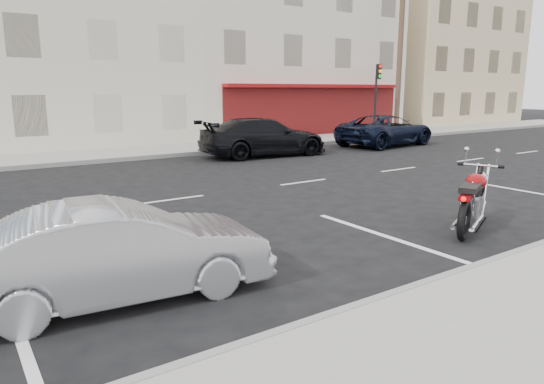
{
  "coord_description": "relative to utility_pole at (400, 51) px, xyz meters",
  "views": [
    {
      "loc": [
        -6.44,
        -10.78,
        2.61
      ],
      "look_at": [
        -1.64,
        -3.74,
        0.8
      ],
      "focal_mm": 32.0,
      "sensor_mm": 36.0,
      "label": 1
    }
  ],
  "objects": [
    {
      "name": "bldg_far_east",
      "position": [
        10.5,
        7.7,
        0.76
      ],
      "size": [
        12.0,
        12.0,
        11.0
      ],
      "primitive_type": "cube",
      "color": "#CAB68B",
      "rests_on": "ground"
    },
    {
      "name": "curb_near",
      "position": [
        -20.5,
        -15.6,
        -4.66
      ],
      "size": [
        80.0,
        0.12,
        0.16
      ],
      "primitive_type": "cube",
      "color": "gray",
      "rests_on": "ground"
    },
    {
      "name": "bldg_cream",
      "position": [
        -17.5,
        7.7,
        1.01
      ],
      "size": [
        12.0,
        12.0,
        11.5
      ],
      "primitive_type": "cube",
      "color": "beige",
      "rests_on": "ground"
    },
    {
      "name": "ground",
      "position": [
        -15.5,
        -8.6,
        -4.74
      ],
      "size": [
        120.0,
        120.0,
        0.0
      ],
      "primitive_type": "plane",
      "color": "black",
      "rests_on": "ground"
    },
    {
      "name": "fire_hydrant",
      "position": [
        -3.5,
        -0.1,
        -4.21
      ],
      "size": [
        0.2,
        0.2,
        0.72
      ],
      "color": "beige",
      "rests_on": "sidewalk_far"
    },
    {
      "name": "curb_far",
      "position": [
        -20.5,
        -1.6,
        -4.66
      ],
      "size": [
        80.0,
        0.12,
        0.16
      ],
      "primitive_type": "cube",
      "color": "gray",
      "rests_on": "ground"
    },
    {
      "name": "bldg_corner",
      "position": [
        -4.5,
        7.7,
        1.51
      ],
      "size": [
        14.0,
        12.0,
        12.5
      ],
      "primitive_type": "cube",
      "color": "beige",
      "rests_on": "ground"
    },
    {
      "name": "suv_far",
      "position": [
        -4.6,
        -3.47,
        -4.02
      ],
      "size": [
        5.39,
        2.9,
        1.44
      ],
      "primitive_type": "imported",
      "rotation": [
        0.0,
        0.0,
        1.67
      ],
      "color": "black",
      "rests_on": "ground"
    },
    {
      "name": "motorcycle",
      "position": [
        -13.09,
        -13.85,
        -4.2
      ],
      "size": [
        2.2,
        1.16,
        1.18
      ],
      "rotation": [
        0.0,
        0.0,
        0.42
      ],
      "color": "black",
      "rests_on": "ground"
    },
    {
      "name": "traffic_light",
      "position": [
        -2.0,
        -0.27,
        -2.18
      ],
      "size": [
        0.26,
        0.3,
        3.8
      ],
      "color": "black",
      "rests_on": "sidewalk_far"
    },
    {
      "name": "sedan_silver",
      "position": [
        -20.27,
        -13.55,
        -4.12
      ],
      "size": [
        3.88,
        1.73,
        1.24
      ],
      "primitive_type": "imported",
      "rotation": [
        0.0,
        0.0,
        1.46
      ],
      "color": "#919398",
      "rests_on": "ground"
    },
    {
      "name": "car_far",
      "position": [
        -11.37,
        -3.27,
        -3.98
      ],
      "size": [
        5.39,
        2.61,
        1.51
      ],
      "primitive_type": "imported",
      "rotation": [
        0.0,
        0.0,
        1.47
      ],
      "color": "black",
      "rests_on": "ground"
    },
    {
      "name": "utility_pole",
      "position": [
        0.0,
        0.0,
        0.0
      ],
      "size": [
        1.8,
        0.3,
        9.0
      ],
      "color": "#422D1E",
      "rests_on": "sidewalk_far"
    }
  ]
}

